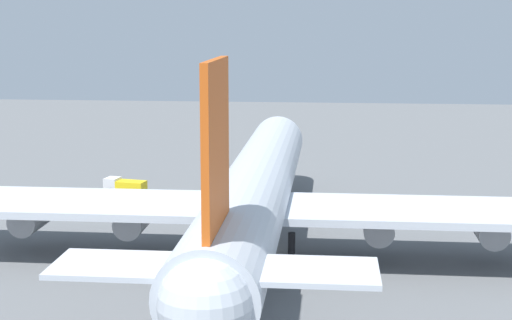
{
  "coord_description": "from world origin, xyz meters",
  "views": [
    {
      "loc": [
        -74.56,
        -7.23,
        22.81
      ],
      "look_at": [
        0.0,
        0.0,
        9.11
      ],
      "focal_mm": 54.93,
      "sensor_mm": 36.0,
      "label": 1
    }
  ],
  "objects": [
    {
      "name": "ground_plane",
      "position": [
        0.0,
        0.0,
        0.0
      ],
      "size": [
        275.02,
        275.02,
        0.0
      ],
      "primitive_type": "plane",
      "color": "slate"
    },
    {
      "name": "safety_cone_nose",
      "position": [
        30.94,
        1.27,
        0.36
      ],
      "size": [
        0.5,
        0.5,
        0.71
      ],
      "primitive_type": "cone",
      "color": "orange",
      "rests_on": "ground_plane"
    },
    {
      "name": "cargo_airplane",
      "position": [
        -0.23,
        -0.0,
        6.02
      ],
      "size": [
        68.75,
        59.86,
        20.25
      ],
      "color": "silver",
      "rests_on": "ground_plane"
    },
    {
      "name": "baggage_tug",
      "position": [
        22.94,
        19.45,
        1.18
      ],
      "size": [
        3.29,
        5.63,
        2.16
      ],
      "color": "silver",
      "rests_on": "ground_plane"
    }
  ]
}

